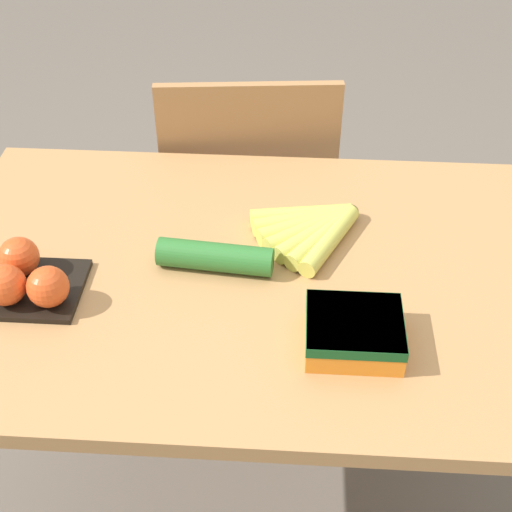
# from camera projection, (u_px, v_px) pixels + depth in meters

# --- Properties ---
(ground_plane) EXTENTS (12.00, 12.00, 0.00)m
(ground_plane) POSITION_uv_depth(u_px,v_px,m) (256.00, 509.00, 1.70)
(ground_plane) COLOR #665B51
(dining_table) EXTENTS (1.10, 0.71, 0.76)m
(dining_table) POSITION_uv_depth(u_px,v_px,m) (256.00, 325.00, 1.29)
(dining_table) COLOR #B27F4C
(dining_table) RESTS_ON ground_plane
(chair) EXTENTS (0.46, 0.44, 0.90)m
(chair) POSITION_uv_depth(u_px,v_px,m) (249.00, 214.00, 1.80)
(chair) COLOR #A87547
(chair) RESTS_ON ground_plane
(banana_bunch) EXTENTS (0.20, 0.19, 0.03)m
(banana_bunch) POSITION_uv_depth(u_px,v_px,m) (313.00, 228.00, 1.27)
(banana_bunch) COLOR brown
(banana_bunch) RESTS_ON dining_table
(tomato_pack) EXTENTS (0.15, 0.15, 0.08)m
(tomato_pack) POSITION_uv_depth(u_px,v_px,m) (27.00, 278.00, 1.13)
(tomato_pack) COLOR black
(tomato_pack) RESTS_ON dining_table
(carrot_bag) EXTENTS (0.14, 0.12, 0.05)m
(carrot_bag) POSITION_uv_depth(u_px,v_px,m) (354.00, 330.00, 1.06)
(carrot_bag) COLOR orange
(carrot_bag) RESTS_ON dining_table
(cucumber_near) EXTENTS (0.20, 0.07, 0.05)m
(cucumber_near) POSITION_uv_depth(u_px,v_px,m) (215.00, 255.00, 1.20)
(cucumber_near) COLOR #2D702D
(cucumber_near) RESTS_ON dining_table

